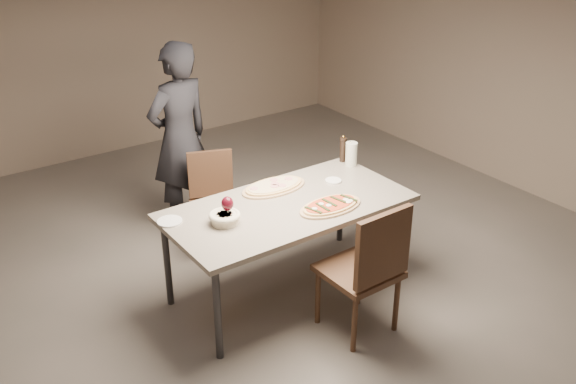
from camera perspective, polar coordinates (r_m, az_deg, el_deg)
room at (r=4.40m, az=-0.00°, el=6.44°), size 7.00×7.00×7.00m
dining_table at (r=4.69m, az=-0.00°, el=-1.72°), size 1.80×0.90×0.75m
zucchini_pizza at (r=4.62m, az=3.80°, el=-1.22°), size 0.51×0.28×0.05m
ham_pizza at (r=4.89m, az=-1.26°, el=0.49°), size 0.54×0.30×0.04m
bread_basket at (r=4.41m, az=-5.65°, el=-2.25°), size 0.22×0.22×0.08m
oil_dish at (r=5.02m, az=4.04°, el=1.01°), size 0.13×0.13×0.01m
pepper_mill_left at (r=5.29m, az=5.53°, el=3.39°), size 0.05×0.05×0.20m
pepper_mill_right at (r=5.35m, az=4.92°, el=3.82°), size 0.06×0.06×0.23m
carafe at (r=5.28m, az=5.65°, el=3.37°), size 0.10×0.10×0.20m
wine_glass at (r=4.39m, az=-5.41°, el=-1.11°), size 0.09×0.09×0.19m
side_plate at (r=4.50m, az=-10.48°, el=-2.58°), size 0.17×0.17×0.01m
chair_near at (r=4.34m, az=7.18°, el=-6.44°), size 0.48×0.48×1.00m
chair_far at (r=5.45m, az=-6.69°, el=-0.33°), size 0.51×0.51×0.84m
diner at (r=5.66m, az=-9.60°, el=4.73°), size 0.69×0.52×1.70m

